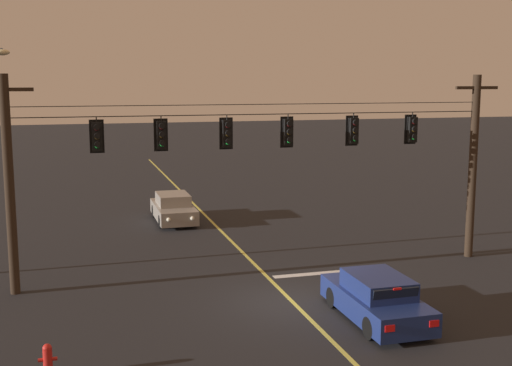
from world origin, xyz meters
The scene contains 13 objects.
ground_plane centered at (0.00, 0.00, 0.00)m, with size 180.00×180.00×0.00m, color black.
lane_centre_stripe centered at (0.00, 9.27, 0.00)m, with size 0.14×60.00×0.01m, color #D1C64C.
stop_bar_paint centered at (1.90, 2.67, 0.00)m, with size 3.40×0.36×0.01m, color silver.
signal_span_assembly centered at (0.00, 3.27, 3.75)m, with size 18.95×0.32×7.20m.
traffic_light_leftmost centered at (-5.76, 3.25, 5.15)m, with size 0.48×0.41×1.22m.
traffic_light_left_inner centered at (-3.62, 3.25, 5.15)m, with size 0.48×0.41×1.22m.
traffic_light_centre centered at (-1.33, 3.25, 5.15)m, with size 0.48×0.41×1.22m.
traffic_light_right_inner centered at (0.91, 3.25, 5.15)m, with size 0.48×0.41×1.22m.
traffic_light_rightmost centered at (3.45, 3.25, 5.15)m, with size 0.48×0.41×1.22m.
traffic_light_far_right centered at (5.86, 3.25, 5.15)m, with size 0.48×0.41×1.22m.
car_waiting_near_lane centered at (1.84, -2.21, 0.65)m, with size 1.80×4.33×1.39m.
car_oncoming_lead centered at (-1.82, 13.04, 0.65)m, with size 1.80×4.42×1.39m.
fire_hydrant centered at (-7.34, -3.56, 0.44)m, with size 0.44×0.22×0.84m.
Camera 1 is at (-6.58, -19.11, 7.01)m, focal length 46.23 mm.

